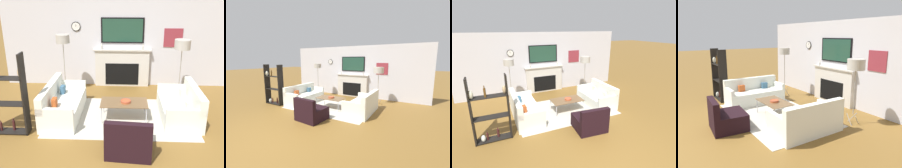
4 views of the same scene
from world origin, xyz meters
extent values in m
cube|color=silver|center=(0.00, 5.15, 1.35)|extent=(7.51, 0.07, 2.70)
cube|color=beige|center=(0.00, 5.03, 0.58)|extent=(1.69, 0.16, 1.15)
cube|color=black|center=(0.00, 4.95, 0.41)|extent=(1.04, 0.01, 0.69)
cube|color=beige|center=(0.00, 5.01, 1.17)|extent=(1.81, 0.22, 0.04)
cylinder|color=#B2AD9E|center=(-0.63, 4.98, 1.24)|extent=(0.04, 0.04, 0.10)
cylinder|color=white|center=(-0.63, 4.98, 1.34)|extent=(0.03, 0.03, 0.09)
cylinder|color=#B2AD9E|center=(0.63, 4.98, 1.24)|extent=(0.04, 0.04, 0.10)
cylinder|color=white|center=(0.63, 4.98, 1.34)|extent=(0.03, 0.03, 0.09)
cube|color=black|center=(0.00, 5.10, 1.76)|extent=(1.32, 0.04, 0.77)
cube|color=#1E4233|center=(0.00, 5.08, 1.76)|extent=(1.22, 0.01, 0.69)
cylinder|color=black|center=(-1.43, 5.10, 1.87)|extent=(0.28, 0.02, 0.28)
cylinder|color=silver|center=(-1.43, 5.09, 1.87)|extent=(0.24, 0.00, 0.24)
cube|color=black|center=(-1.43, 5.08, 1.90)|extent=(0.01, 0.00, 0.06)
cube|color=maroon|center=(1.55, 5.10, 1.54)|extent=(0.57, 0.02, 0.57)
cube|color=beige|center=(0.00, 2.81, 0.01)|extent=(3.46, 2.16, 0.01)
cube|color=white|center=(-1.38, 2.81, 0.21)|extent=(0.81, 1.87, 0.43)
cube|color=white|center=(-1.70, 2.81, 0.62)|extent=(0.17, 1.86, 0.39)
cube|color=white|center=(-1.38, 3.69, 0.52)|extent=(0.80, 0.11, 0.18)
cube|color=white|center=(-1.39, 1.93, 0.52)|extent=(0.80, 0.11, 0.18)
cube|color=#39607E|center=(-1.50, 3.23, 0.53)|extent=(0.11, 0.20, 0.20)
cube|color=#B14D20|center=(-1.50, 2.40, 0.53)|extent=(0.11, 0.21, 0.21)
cube|color=white|center=(1.38, 2.81, 0.20)|extent=(0.85, 1.61, 0.41)
cube|color=white|center=(1.73, 2.81, 0.60)|extent=(0.16, 1.61, 0.39)
cube|color=white|center=(1.38, 2.06, 0.50)|extent=(0.85, 0.10, 0.18)
cube|color=white|center=(1.38, 3.56, 0.50)|extent=(0.85, 0.10, 0.18)
cube|color=beige|center=(1.51, 2.46, 0.49)|extent=(0.12, 0.18, 0.17)
cube|color=beige|center=(1.51, 3.16, 0.51)|extent=(0.12, 0.21, 0.20)
cube|color=black|center=(0.18, 1.38, 0.21)|extent=(0.92, 0.87, 0.41)
cube|color=black|center=(0.15, 1.06, 0.59)|extent=(0.86, 0.21, 0.36)
cube|color=brown|center=(0.07, 2.72, 0.42)|extent=(1.11, 0.64, 0.02)
cylinder|color=#B7B7BC|center=(-0.44, 2.44, 0.21)|extent=(0.02, 0.02, 0.42)
cylinder|color=#B7B7BC|center=(0.59, 2.44, 0.21)|extent=(0.02, 0.02, 0.42)
cylinder|color=#B7B7BC|center=(-0.44, 3.00, 0.21)|extent=(0.02, 0.02, 0.42)
cylinder|color=#B7B7BC|center=(0.59, 3.00, 0.21)|extent=(0.02, 0.02, 0.42)
cylinder|color=#B7532D|center=(0.11, 2.71, 0.46)|extent=(0.24, 0.24, 0.05)
torus|color=#B04931|center=(0.11, 2.71, 0.48)|extent=(0.25, 0.25, 0.02)
cylinder|color=#9E998E|center=(-1.53, 4.18, 0.14)|extent=(0.09, 0.23, 0.29)
cylinder|color=#9E998E|center=(-1.72, 4.22, 0.14)|extent=(0.17, 0.19, 0.29)
cylinder|color=#9E998E|center=(-1.66, 4.04, 0.14)|extent=(0.23, 0.07, 0.29)
cylinder|color=#9E998E|center=(-1.64, 4.15, 0.91)|extent=(0.02, 0.02, 1.27)
cylinder|color=#B2ADA3|center=(-1.64, 4.15, 1.66)|extent=(0.37, 0.37, 0.23)
cylinder|color=#9E998E|center=(1.74, 4.18, 0.13)|extent=(0.09, 0.23, 0.27)
cylinder|color=#9E998E|center=(1.56, 4.22, 0.13)|extent=(0.17, 0.19, 0.27)
cylinder|color=#9E998E|center=(1.61, 4.04, 0.13)|extent=(0.23, 0.07, 0.27)
cylinder|color=#9E998E|center=(1.64, 4.15, 0.83)|extent=(0.02, 0.02, 1.15)
cylinder|color=#B2ADA3|center=(1.64, 4.15, 1.53)|extent=(0.43, 0.43, 0.26)
cube|color=black|center=(-2.88, 1.97, 0.89)|extent=(0.04, 0.28, 1.77)
cube|color=black|center=(-1.99, 1.97, 0.89)|extent=(0.04, 0.28, 1.77)
cube|color=black|center=(-2.44, 1.97, 0.03)|extent=(0.93, 0.28, 0.02)
cube|color=black|center=(-2.44, 1.97, 0.68)|extent=(0.93, 0.28, 0.01)
cube|color=black|center=(-2.44, 1.97, 1.25)|extent=(0.93, 0.28, 0.02)
cylinder|color=brown|center=(-2.51, 1.93, 1.38)|extent=(0.06, 0.06, 0.24)
cylinder|color=brown|center=(-2.51, 1.93, 1.52)|extent=(0.03, 0.03, 0.06)
ellipsoid|color=silver|center=(-2.70, 1.93, 0.13)|extent=(0.11, 0.11, 0.19)
ellipsoid|color=silver|center=(-2.82, 1.93, 1.37)|extent=(0.11, 0.11, 0.22)
cylinder|color=#3D1919|center=(-2.33, 2.01, 0.15)|extent=(0.06, 0.06, 0.22)
cylinder|color=#3D1919|center=(-2.33, 2.01, 0.29)|extent=(0.03, 0.03, 0.06)
cylinder|color=#3D1919|center=(-2.60, 1.97, 0.13)|extent=(0.05, 0.05, 0.19)
cylinder|color=#3D1919|center=(-2.60, 1.97, 0.25)|extent=(0.02, 0.02, 0.05)
ellipsoid|color=tan|center=(-2.05, 1.99, 1.37)|extent=(0.10, 0.10, 0.22)
camera|label=1|loc=(0.05, -2.95, 2.97)|focal=42.00mm
camera|label=2|loc=(3.28, -2.35, 1.97)|focal=24.00mm
camera|label=3|loc=(-2.37, -2.48, 2.89)|focal=28.00mm
camera|label=4|loc=(5.14, -0.13, 2.23)|focal=35.00mm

